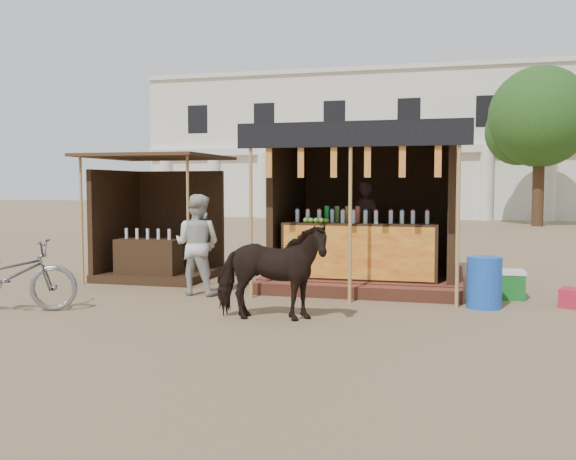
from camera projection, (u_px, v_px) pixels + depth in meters
The scene contains 11 objects.
ground at pixel (258, 319), 8.67m from camera, with size 120.00×120.00×0.00m, color #846B4C.
main_stall at pixel (366, 229), 11.58m from camera, with size 3.60×3.61×2.78m.
secondary_stall at pixel (153, 234), 12.54m from camera, with size 2.40×2.40×2.38m.
cow at pixel (271, 272), 8.53m from camera, with size 0.71×1.55×1.31m, color black.
motorbike at pixel (6, 276), 9.12m from camera, with size 0.68×1.95×1.03m, color gray.
bystander at pixel (197, 245), 10.57m from camera, with size 0.81×0.63×1.66m, color beige.
blue_barrel at pixel (484, 282), 9.43m from camera, with size 0.50×0.50×0.76m, color blue.
red_crate at pixel (575, 298), 9.49m from camera, with size 0.40×0.42×0.28m, color #AA1C2E.
cooler at pixel (504, 284), 10.22m from camera, with size 0.65×0.46×0.46m.
background_building at pixel (378, 148), 37.78m from camera, with size 26.00×7.45×8.18m.
tree at pixel (535, 121), 28.21m from camera, with size 4.50×4.40×7.00m.
Camera 1 is at (2.59, -8.17, 1.81)m, focal length 40.00 mm.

